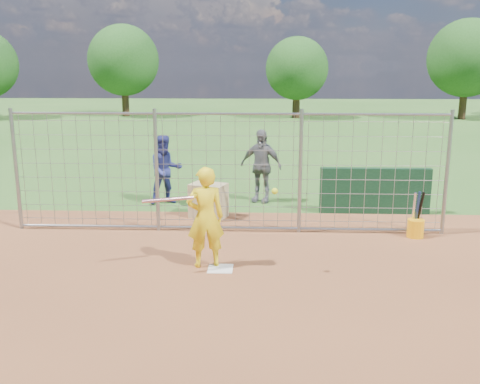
{
  "coord_description": "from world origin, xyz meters",
  "views": [
    {
      "loc": [
        0.7,
        -8.91,
        3.44
      ],
      "look_at": [
        0.3,
        0.8,
        1.15
      ],
      "focal_mm": 40.0,
      "sensor_mm": 36.0,
      "label": 1
    }
  ],
  "objects_px": {
    "bystander_b": "(261,166)",
    "equipment_bin": "(208,201)",
    "bystander_a": "(166,170)",
    "batter": "(205,217)",
    "bucket_with_bats": "(416,226)"
  },
  "relations": [
    {
      "from": "batter",
      "to": "bucket_with_bats",
      "type": "xyz_separation_m",
      "value": [
        4.14,
        1.81,
        -0.65
      ]
    },
    {
      "from": "bystander_a",
      "to": "equipment_bin",
      "type": "xyz_separation_m",
      "value": [
        1.21,
        -1.23,
        -0.48
      ]
    },
    {
      "from": "equipment_bin",
      "to": "bystander_a",
      "type": "bearing_deg",
      "value": 154.06
    },
    {
      "from": "batter",
      "to": "bystander_a",
      "type": "xyz_separation_m",
      "value": [
        -1.47,
        4.36,
        -0.01
      ]
    },
    {
      "from": "equipment_bin",
      "to": "bucket_with_bats",
      "type": "bearing_deg",
      "value": 3.14
    },
    {
      "from": "bystander_b",
      "to": "equipment_bin",
      "type": "bearing_deg",
      "value": -106.96
    },
    {
      "from": "batter",
      "to": "bystander_a",
      "type": "relative_size",
      "value": 1.01
    },
    {
      "from": "batter",
      "to": "bucket_with_bats",
      "type": "height_order",
      "value": "batter"
    },
    {
      "from": "bystander_a",
      "to": "equipment_bin",
      "type": "relative_size",
      "value": 2.21
    },
    {
      "from": "bystander_a",
      "to": "bystander_b",
      "type": "xyz_separation_m",
      "value": [
        2.41,
        0.32,
        0.06
      ]
    },
    {
      "from": "bystander_b",
      "to": "equipment_bin",
      "type": "xyz_separation_m",
      "value": [
        -1.21,
        -1.56,
        -0.55
      ]
    },
    {
      "from": "bucket_with_bats",
      "to": "bystander_a",
      "type": "bearing_deg",
      "value": 155.61
    },
    {
      "from": "bystander_a",
      "to": "bystander_b",
      "type": "height_order",
      "value": "bystander_b"
    },
    {
      "from": "batter",
      "to": "bystander_a",
      "type": "height_order",
      "value": "batter"
    },
    {
      "from": "bystander_b",
      "to": "bucket_with_bats",
      "type": "distance_m",
      "value": 4.35
    }
  ]
}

